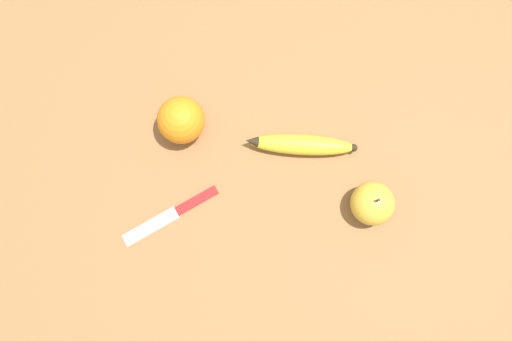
{
  "coord_description": "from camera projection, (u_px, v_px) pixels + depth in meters",
  "views": [
    {
      "loc": [
        -0.05,
        -0.18,
        0.88
      ],
      "look_at": [
        0.08,
        -0.06,
        0.03
      ],
      "focal_mm": 35.0,
      "sensor_mm": 36.0,
      "label": 1
    }
  ],
  "objects": [
    {
      "name": "ground_plane",
      "position": [
        200.0,
        182.0,
        0.89
      ],
      "size": [
        3.0,
        3.0,
        0.0
      ],
      "primitive_type": "plane",
      "color": "olive"
    },
    {
      "name": "banana",
      "position": [
        301.0,
        145.0,
        0.89
      ],
      "size": [
        0.15,
        0.17,
        0.04
      ],
      "rotation": [
        0.0,
        0.0,
        2.25
      ],
      "color": "yellow",
      "rests_on": "ground_plane"
    },
    {
      "name": "orange",
      "position": [
        181.0,
        120.0,
        0.87
      ],
      "size": [
        0.08,
        0.08,
        0.08
      ],
      "color": "orange",
      "rests_on": "ground_plane"
    },
    {
      "name": "apple",
      "position": [
        372.0,
        204.0,
        0.85
      ],
      "size": [
        0.08,
        0.08,
        0.08
      ],
      "color": "gold",
      "rests_on": "ground_plane"
    },
    {
      "name": "paring_knife",
      "position": [
        174.0,
        213.0,
        0.88
      ],
      "size": [
        0.18,
        0.07,
        0.01
      ],
      "rotation": [
        0.0,
        0.0,
        1.26
      ],
      "color": "silver",
      "rests_on": "ground_plane"
    }
  ]
}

